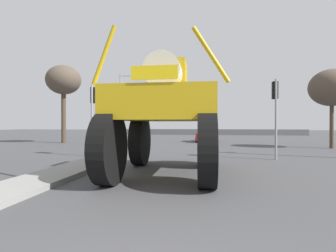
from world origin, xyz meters
The scene contains 11 objects.
ground_plane centered at (0.00, 18.00, 0.00)m, with size 120.00×120.00×0.00m, color #424244.
median_island centered at (-4.11, 6.86, 0.07)m, with size 1.54×8.04×0.15m, color gray.
oversize_sprayer centered at (-0.66, 7.38, 2.04)m, with size 3.77×5.78×4.40m.
sedan_ahead centered at (0.76, 24.42, 0.71)m, with size 2.20×4.25×1.52m.
traffic_signal_near_left centered at (-5.31, 11.90, 2.75)m, with size 0.24×0.54×3.77m.
traffic_signal_near_right centered at (3.99, 11.90, 2.83)m, with size 0.24×0.54×3.87m.
traffic_signal_far_left centered at (-6.74, 29.43, 2.98)m, with size 0.24×0.55×4.09m.
streetlight_far_left centered at (-9.06, 28.17, 4.17)m, with size 1.84×0.24×7.46m.
bare_tree_left centered at (-12.11, 20.82, 5.61)m, with size 3.07×3.07×7.01m.
bare_tree_right centered at (9.43, 18.58, 4.26)m, with size 3.06×3.06×5.58m.
roadside_barrier centered at (0.00, 40.92, 0.45)m, with size 31.82×0.24×0.90m, color #59595B.
Camera 1 is at (0.71, -1.58, 1.71)m, focal length 28.41 mm.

